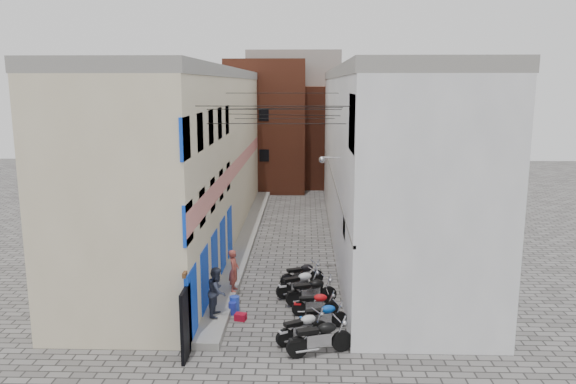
# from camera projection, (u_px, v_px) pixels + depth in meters

# --- Properties ---
(ground) EXTENTS (90.00, 90.00, 0.00)m
(ground) POSITION_uv_depth(u_px,v_px,m) (270.00, 352.00, 17.45)
(ground) COLOR #555250
(ground) RESTS_ON ground
(plinth) EXTENTS (0.90, 26.00, 0.25)m
(plinth) POSITION_uv_depth(u_px,v_px,m) (247.00, 236.00, 30.24)
(plinth) COLOR gray
(plinth) RESTS_ON ground
(building_left) EXTENTS (5.10, 27.00, 9.00)m
(building_left) POSITION_uv_depth(u_px,v_px,m) (191.00, 156.00, 29.46)
(building_left) COLOR beige
(building_left) RESTS_ON ground
(building_right) EXTENTS (5.94, 26.00, 9.00)m
(building_right) POSITION_uv_depth(u_px,v_px,m) (381.00, 156.00, 29.19)
(building_right) COLOR silver
(building_right) RESTS_ON ground
(building_far_brick_left) EXTENTS (6.00, 6.00, 10.00)m
(building_far_brick_left) POSITION_uv_depth(u_px,v_px,m) (267.00, 125.00, 44.04)
(building_far_brick_left) COLOR brown
(building_far_brick_left) RESTS_ON ground
(building_far_brick_right) EXTENTS (5.00, 6.00, 8.00)m
(building_far_brick_right) POSITION_uv_depth(u_px,v_px,m) (329.00, 136.00, 46.04)
(building_far_brick_right) COLOR brown
(building_far_brick_right) RESTS_ON ground
(building_far_concrete) EXTENTS (8.00, 5.00, 11.00)m
(building_far_concrete) POSITION_uv_depth(u_px,v_px,m) (294.00, 115.00, 49.77)
(building_far_concrete) COLOR gray
(building_far_concrete) RESTS_ON ground
(far_shopfront) EXTENTS (2.00, 0.30, 2.40)m
(far_shopfront) POSITION_uv_depth(u_px,v_px,m) (291.00, 179.00, 41.95)
(far_shopfront) COLOR black
(far_shopfront) RESTS_ON ground
(overhead_wires) EXTENTS (5.80, 13.02, 1.32)m
(overhead_wires) POSITION_uv_depth(u_px,v_px,m) (281.00, 110.00, 23.60)
(overhead_wires) COLOR black
(overhead_wires) RESTS_ON ground
(motorcycle_a) EXTENTS (2.25, 1.33, 1.24)m
(motorcycle_a) POSITION_uv_depth(u_px,v_px,m) (320.00, 336.00, 17.17)
(motorcycle_a) COLOR black
(motorcycle_a) RESTS_ON ground
(motorcycle_b) EXTENTS (1.94, 1.46, 1.10)m
(motorcycle_b) POSITION_uv_depth(u_px,v_px,m) (303.00, 326.00, 18.00)
(motorcycle_b) COLOR #B0B0B5
(motorcycle_b) RESTS_ON ground
(motorcycle_c) EXTENTS (1.86, 1.06, 1.02)m
(motorcycle_c) POSITION_uv_depth(u_px,v_px,m) (323.00, 315.00, 18.98)
(motorcycle_c) COLOR #0C4BB9
(motorcycle_c) RESTS_ON ground
(motorcycle_d) EXTENTS (1.75, 0.70, 0.99)m
(motorcycle_d) POSITION_uv_depth(u_px,v_px,m) (315.00, 302.00, 20.11)
(motorcycle_d) COLOR red
(motorcycle_d) RESTS_ON ground
(motorcycle_e) EXTENTS (2.11, 1.24, 1.17)m
(motorcycle_e) POSITION_uv_depth(u_px,v_px,m) (311.00, 290.00, 21.11)
(motorcycle_e) COLOR black
(motorcycle_e) RESTS_ON ground
(motorcycle_f) EXTENTS (2.07, 1.41, 1.15)m
(motorcycle_f) POSITION_uv_depth(u_px,v_px,m) (300.00, 282.00, 21.91)
(motorcycle_f) COLOR silver
(motorcycle_f) RESTS_ON ground
(motorcycle_g) EXTENTS (1.98, 1.31, 1.10)m
(motorcycle_g) POSITION_uv_depth(u_px,v_px,m) (302.00, 273.00, 23.07)
(motorcycle_g) COLOR black
(motorcycle_g) RESTS_ON ground
(person_a) EXTENTS (0.41, 0.61, 1.65)m
(person_a) POSITION_uv_depth(u_px,v_px,m) (234.00, 270.00, 21.79)
(person_a) COLOR #A0443A
(person_a) RESTS_ON plinth
(person_b) EXTENTS (0.70, 0.88, 1.74)m
(person_b) POSITION_uv_depth(u_px,v_px,m) (217.00, 291.00, 19.46)
(person_b) COLOR #2E3345
(person_b) RESTS_ON plinth
(water_jug_near) EXTENTS (0.30, 0.30, 0.45)m
(water_jug_near) POSITION_uv_depth(u_px,v_px,m) (232.00, 308.00, 20.27)
(water_jug_near) COLOR #212FA8
(water_jug_near) RESTS_ON ground
(water_jug_far) EXTENTS (0.38, 0.38, 0.57)m
(water_jug_far) POSITION_uv_depth(u_px,v_px,m) (235.00, 304.00, 20.53)
(water_jug_far) COLOR #2543BC
(water_jug_far) RESTS_ON ground
(red_crate) EXTENTS (0.45, 0.38, 0.25)m
(red_crate) POSITION_uv_depth(u_px,v_px,m) (241.00, 317.00, 19.78)
(red_crate) COLOR maroon
(red_crate) RESTS_ON ground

